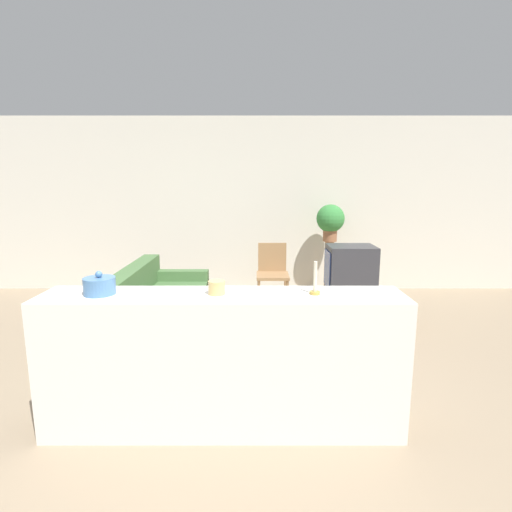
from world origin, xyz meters
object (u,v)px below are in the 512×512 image
television (348,269)px  wooden_chair (271,271)px  couch (158,310)px  potted_plant (329,220)px  decorative_bowl (97,286)px

television → wooden_chair: (-0.86, 0.89, -0.23)m
television → couch: bearing=-175.9°
television → wooden_chair: bearing=134.2°
couch → potted_plant: size_ratio=3.06×
couch → potted_plant: (2.20, 1.56, 0.88)m
wooden_chair → decorative_bowl: 3.14m
wooden_chair → decorative_bowl: (-1.27, -2.82, 0.53)m
wooden_chair → potted_plant: potted_plant is taller
couch → potted_plant: bearing=35.4°
potted_plant → decorative_bowl: 3.97m
television → decorative_bowl: (-2.13, -1.94, 0.31)m
wooden_chair → potted_plant: size_ratio=1.59×
decorative_bowl → potted_plant: bearing=57.3°
decorative_bowl → wooden_chair: bearing=65.8°
potted_plant → decorative_bowl: potted_plant is taller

